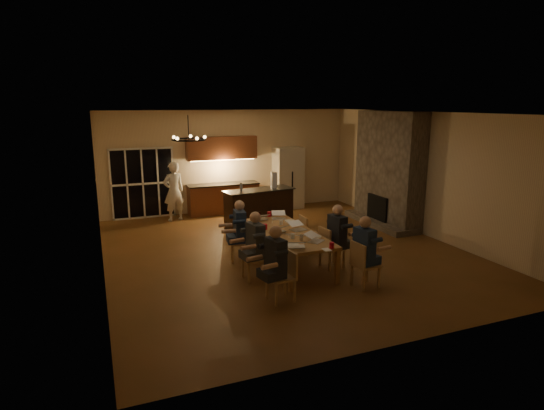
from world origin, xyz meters
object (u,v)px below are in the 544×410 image
(mug_back, at_px, (257,222))
(laptop_a, at_px, (296,241))
(chair_right_mid, at_px, (332,247))
(standing_person, at_px, (174,191))
(person_left_far, at_px, (240,231))
(chandelier, at_px, (189,140))
(chair_left_mid, at_px, (254,258))
(chair_left_near, at_px, (281,277))
(laptop_b, at_px, (316,236))
(dining_table, at_px, (287,248))
(plate_near, at_px, (316,237))
(chair_left_far, at_px, (240,242))
(person_left_mid, at_px, (255,246))
(person_left_near, at_px, (275,264))
(refrigerator, at_px, (288,178))
(laptop_d, at_px, (298,225))
(redcup_far, at_px, (269,214))
(bar_blender, at_px, (274,180))
(chair_right_near, at_px, (366,264))
(laptop_e, at_px, (260,215))
(laptop_c, at_px, (278,227))
(mug_front, at_px, (292,236))
(mug_mid, at_px, (281,222))
(person_right_mid, at_px, (337,237))
(bar_bottle, at_px, (241,187))
(redcup_near, at_px, (332,245))
(can_cola, at_px, (259,214))
(laptop_f, at_px, (279,214))
(bar_island, at_px, (259,208))
(chair_right_far, at_px, (311,234))
(plate_left, at_px, (293,245))
(redcup_mid, at_px, (265,227))

(mug_back, bearing_deg, laptop_a, -86.34)
(chair_right_mid, bearing_deg, standing_person, 18.98)
(person_left_far, relative_size, mug_back, 13.80)
(chandelier, bearing_deg, chair_left_mid, -26.62)
(chair_left_near, xyz_separation_m, laptop_b, (1.06, 0.74, 0.42))
(dining_table, xyz_separation_m, plate_near, (0.39, -0.57, 0.38))
(chair_left_far, xyz_separation_m, person_left_mid, (-0.04, -1.13, 0.24))
(chair_left_near, relative_size, person_left_near, 0.64)
(standing_person, bearing_deg, dining_table, 95.14)
(refrigerator, xyz_separation_m, laptop_d, (-1.94, -5.01, -0.14))
(standing_person, relative_size, redcup_far, 14.59)
(standing_person, bearing_deg, bar_blender, 134.23)
(chair_right_near, bearing_deg, person_left_near, 83.60)
(laptop_b, xyz_separation_m, laptop_e, (-0.44, 2.01, 0.00))
(chair_right_mid, height_order, laptop_d, laptop_d)
(dining_table, height_order, person_left_far, person_left_far)
(standing_person, height_order, laptop_c, standing_person)
(person_left_mid, relative_size, mug_front, 13.80)
(laptop_e, bearing_deg, chair_left_mid, 64.84)
(laptop_d, distance_m, mug_mid, 0.58)
(person_right_mid, bearing_deg, person_left_mid, 81.31)
(bar_bottle, bearing_deg, laptop_d, -83.85)
(mug_back, relative_size, redcup_near, 0.83)
(refrigerator, distance_m, laptop_d, 5.37)
(chair_right_mid, bearing_deg, can_cola, 20.21)
(chair_left_near, distance_m, laptop_b, 1.36)
(refrigerator, relative_size, dining_table, 0.73)
(chair_left_near, relative_size, laptop_c, 2.78)
(laptop_d, xyz_separation_m, laptop_f, (-0.03, 1.02, 0.00))
(chair_left_near, bearing_deg, laptop_c, 154.46)
(dining_table, bearing_deg, bar_island, 81.22)
(redcup_far, bearing_deg, mug_mid, -91.35)
(redcup_near, bearing_deg, chair_right_near, -23.89)
(person_left_far, bearing_deg, laptop_f, 119.73)
(chair_right_far, relative_size, plate_left, 3.34)
(redcup_far, bearing_deg, chair_right_far, -47.76)
(chair_right_mid, xyz_separation_m, plate_left, (-1.11, -0.45, 0.31))
(redcup_near, distance_m, plate_near, 0.78)
(chair_right_near, distance_m, plate_left, 1.42)
(refrigerator, xyz_separation_m, chair_right_near, (-1.28, -6.64, -0.55))
(redcup_near, relative_size, bar_blender, 0.26)
(dining_table, relative_size, can_cola, 22.73)
(redcup_mid, bearing_deg, laptop_e, 76.81)
(chair_right_mid, height_order, redcup_far, chair_right_mid)
(refrigerator, relative_size, chair_left_mid, 2.25)
(chair_left_far, xyz_separation_m, chandelier, (-1.16, -0.57, 2.31))
(laptop_a, bearing_deg, laptop_b, -141.19)
(person_left_mid, xyz_separation_m, chandelier, (-1.11, 0.56, 2.06))
(chair_left_far, height_order, mug_back, chair_left_far)
(laptop_a, relative_size, plate_near, 1.45)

